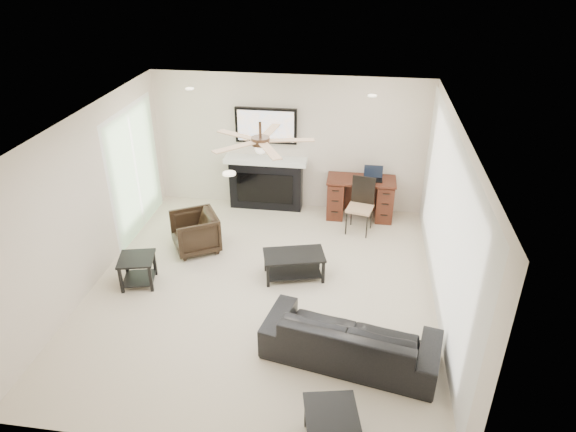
# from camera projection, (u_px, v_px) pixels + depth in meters

# --- Properties ---
(room_shell) EXTENTS (5.50, 5.54, 2.52)m
(room_shell) POSITION_uv_depth(u_px,v_px,m) (275.00, 183.00, 6.78)
(room_shell) COLOR beige
(room_shell) RESTS_ON ground
(sofa) EXTENTS (2.21, 1.22, 0.61)m
(sofa) POSITION_uv_depth(u_px,v_px,m) (351.00, 338.00, 6.15)
(sofa) COLOR black
(sofa) RESTS_ON ground
(armchair) EXTENTS (0.96, 0.95, 0.65)m
(armchair) POSITION_uv_depth(u_px,v_px,m) (195.00, 232.00, 8.35)
(armchair) COLOR black
(armchair) RESTS_ON ground
(coffee_table) EXTENTS (1.00, 0.72, 0.40)m
(coffee_table) POSITION_uv_depth(u_px,v_px,m) (294.00, 266.00, 7.71)
(coffee_table) COLOR black
(coffee_table) RESTS_ON ground
(end_table_near) EXTENTS (0.61, 0.61, 0.45)m
(end_table_near) POSITION_uv_depth(u_px,v_px,m) (331.00, 427.00, 5.12)
(end_table_near) COLOR black
(end_table_near) RESTS_ON ground
(end_table_left) EXTENTS (0.60, 0.60, 0.45)m
(end_table_left) POSITION_uv_depth(u_px,v_px,m) (138.00, 271.00, 7.55)
(end_table_left) COLOR black
(end_table_left) RESTS_ON ground
(fireplace_unit) EXTENTS (1.52, 0.34, 1.91)m
(fireplace_unit) POSITION_uv_depth(u_px,v_px,m) (265.00, 161.00, 9.39)
(fireplace_unit) COLOR black
(fireplace_unit) RESTS_ON ground
(desk) EXTENTS (1.22, 0.56, 0.76)m
(desk) POSITION_uv_depth(u_px,v_px,m) (360.00, 198.00, 9.32)
(desk) COLOR #3A160E
(desk) RESTS_ON ground
(desk_chair) EXTENTS (0.50, 0.52, 0.97)m
(desk_chair) POSITION_uv_depth(u_px,v_px,m) (360.00, 207.00, 8.79)
(desk_chair) COLOR black
(desk_chair) RESTS_ON ground
(laptop) EXTENTS (0.33, 0.24, 0.23)m
(laptop) POSITION_uv_depth(u_px,v_px,m) (373.00, 174.00, 9.04)
(laptop) COLOR black
(laptop) RESTS_ON desk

